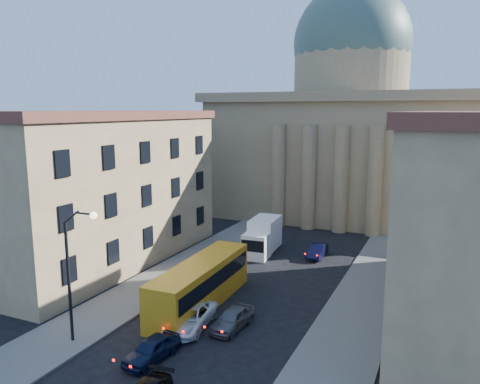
% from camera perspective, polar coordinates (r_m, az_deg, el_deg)
% --- Properties ---
extents(sidewalk_left, '(5.00, 60.00, 0.15)m').
position_cam_1_polar(sidewalk_left, '(41.07, -10.87, -11.20)').
color(sidewalk_left, '#5F5C56').
rests_on(sidewalk_left, ground).
extents(sidewalk_right, '(5.00, 60.00, 0.15)m').
position_cam_1_polar(sidewalk_right, '(34.83, 13.58, -15.31)').
color(sidewalk_right, '#5F5C56').
rests_on(sidewalk_right, ground).
extents(church, '(68.02, 28.76, 36.60)m').
position_cam_1_polar(church, '(70.03, 12.98, 7.35)').
color(church, '#7C694C').
rests_on(church, ground).
extents(building_left, '(11.60, 26.60, 14.70)m').
position_cam_1_polar(building_left, '(47.36, -16.80, 0.60)').
color(building_left, tan).
rests_on(building_left, ground).
extents(street_lamp, '(2.62, 0.44, 8.83)m').
position_cam_1_polar(street_lamp, '(31.18, -19.56, -8.37)').
color(street_lamp, black).
rests_on(street_lamp, ground).
extents(car_left_near, '(2.11, 4.26, 1.40)m').
position_cam_1_polar(car_left_near, '(29.92, -10.70, -18.31)').
color(car_left_near, black).
rests_on(car_left_near, ground).
extents(car_left_mid, '(3.07, 5.62, 1.50)m').
position_cam_1_polar(car_left_mid, '(33.39, -6.11, -14.95)').
color(car_left_mid, white).
rests_on(car_left_mid, ground).
extents(car_right_far, '(1.99, 4.27, 1.42)m').
position_cam_1_polar(car_right_far, '(33.13, -0.93, -15.17)').
color(car_right_far, '#525357').
rests_on(car_right_far, ground).
extents(car_right_distant, '(1.39, 4.00, 1.32)m').
position_cam_1_polar(car_right_distant, '(48.48, 9.40, -7.10)').
color(car_right_distant, black).
rests_on(car_right_distant, ground).
extents(city_bus, '(3.13, 12.14, 3.40)m').
position_cam_1_polar(city_bus, '(36.39, -4.81, -10.93)').
color(city_bus, orange).
rests_on(city_bus, ground).
extents(box_truck, '(2.97, 6.57, 3.52)m').
position_cam_1_polar(box_truck, '(49.13, 2.75, -5.52)').
color(box_truck, white).
rests_on(box_truck, ground).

